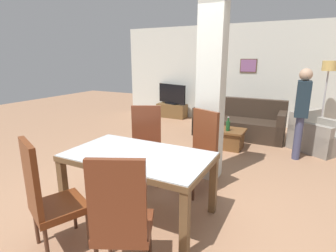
{
  "coord_description": "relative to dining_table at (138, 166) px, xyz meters",
  "views": [
    {
      "loc": [
        1.57,
        -2.33,
        1.81
      ],
      "look_at": [
        0.0,
        0.75,
        0.91
      ],
      "focal_mm": 28.0,
      "sensor_mm": 36.0,
      "label": 1
    }
  ],
  "objects": [
    {
      "name": "dining_table",
      "position": [
        0.0,
        0.0,
        0.0
      ],
      "size": [
        1.63,
        0.95,
        0.76
      ],
      "color": "brown",
      "rests_on": "ground_plane"
    },
    {
      "name": "floor_lamp",
      "position": [
        2.05,
        4.57,
        0.85
      ],
      "size": [
        0.29,
        0.29,
        1.75
      ],
      "color": "#B7B7BC",
      "rests_on": "ground_plane"
    },
    {
      "name": "tv_stand",
      "position": [
        -1.97,
        4.87,
        -0.39
      ],
      "size": [
        0.91,
        0.4,
        0.42
      ],
      "color": "brown",
      "rests_on": "ground_plane"
    },
    {
      "name": "dining_chair_near_left",
      "position": [
        -0.41,
        -0.9,
        -0.02
      ],
      "size": [
        0.61,
        0.61,
        1.12
      ],
      "rotation": [
        0.0,
        0.0,
        -0.42
      ],
      "color": "brown",
      "rests_on": "ground_plane"
    },
    {
      "name": "ground_plane",
      "position": [
        0.0,
        0.0,
        -0.6
      ],
      "size": [
        18.0,
        18.0,
        0.0
      ],
      "primitive_type": "plane",
      "color": "#A67858"
    },
    {
      "name": "back_wall",
      "position": [
        0.0,
        5.15,
        0.75
      ],
      "size": [
        7.2,
        0.09,
        2.7
      ],
      "color": "silver",
      "rests_on": "ground_plane"
    },
    {
      "name": "bottle",
      "position": [
        0.34,
        2.72,
        -0.1
      ],
      "size": [
        0.08,
        0.08,
        0.28
      ],
      "color": "#194C23",
      "rests_on": "coffee_table"
    },
    {
      "name": "armchair",
      "position": [
        1.95,
        3.52,
        -0.33
      ],
      "size": [
        1.16,
        1.15,
        0.76
      ],
      "rotation": [
        0.0,
        0.0,
        4.13
      ],
      "color": "gray",
      "rests_on": "ground_plane"
    },
    {
      "name": "sofa",
      "position": [
        0.34,
        3.79,
        -0.31
      ],
      "size": [
        2.01,
        0.86,
        0.87
      ],
      "rotation": [
        0.0,
        0.0,
        3.14
      ],
      "color": "#35281E",
      "rests_on": "ground_plane"
    },
    {
      "name": "divider_pillar",
      "position": [
        0.39,
        1.36,
        0.75
      ],
      "size": [
        0.36,
        0.32,
        2.7
      ],
      "color": "silver",
      "rests_on": "ground_plane"
    },
    {
      "name": "standing_person",
      "position": [
        1.61,
        2.85,
        0.34
      ],
      "size": [
        0.23,
        0.39,
        1.63
      ],
      "rotation": [
        0.0,
        0.0,
        -4.68
      ],
      "color": "#434565",
      "rests_on": "ground_plane"
    },
    {
      "name": "dining_chair_near_right",
      "position": [
        0.41,
        -0.87,
        -0.02
      ],
      "size": [
        0.61,
        0.61,
        1.12
      ],
      "rotation": [
        0.0,
        0.0,
        0.44
      ],
      "color": "brown",
      "rests_on": "ground_plane"
    },
    {
      "name": "dining_chair_far_left",
      "position": [
        -0.41,
        0.83,
        -0.02
      ],
      "size": [
        0.62,
        0.62,
        1.12
      ],
      "rotation": [
        0.0,
        0.0,
        -2.68
      ],
      "color": "brown",
      "rests_on": "ground_plane"
    },
    {
      "name": "coffee_table",
      "position": [
        0.37,
        2.82,
        -0.4
      ],
      "size": [
        0.58,
        0.55,
        0.39
      ],
      "color": "brown",
      "rests_on": "ground_plane"
    },
    {
      "name": "dining_chair_far_right",
      "position": [
        0.41,
        0.9,
        -0.02
      ],
      "size": [
        0.61,
        0.61,
        1.12
      ],
      "rotation": [
        0.0,
        0.0,
        2.72
      ],
      "color": "brown",
      "rests_on": "ground_plane"
    },
    {
      "name": "tv_screen",
      "position": [
        -1.97,
        4.87,
        0.11
      ],
      "size": [
        1.04,
        0.4,
        0.61
      ],
      "rotation": [
        0.0,
        0.0,
        2.81
      ],
      "color": "black",
      "rests_on": "tv_stand"
    }
  ]
}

